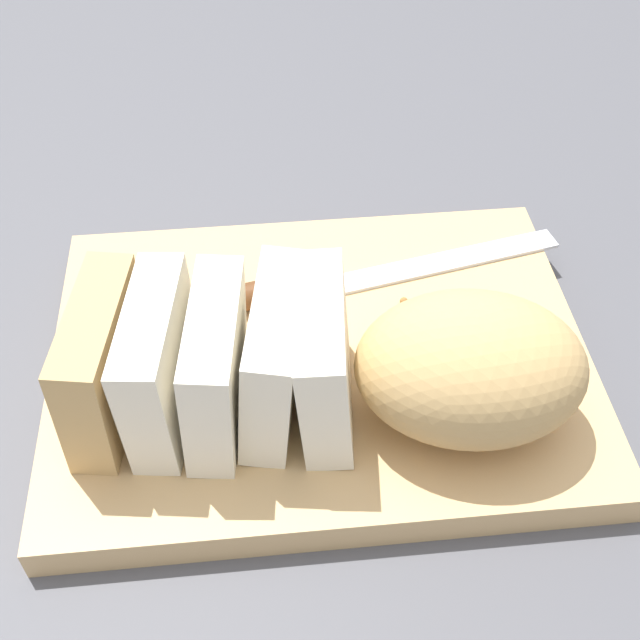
% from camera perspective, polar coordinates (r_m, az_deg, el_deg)
% --- Properties ---
extents(ground_plane, '(3.00, 3.00, 0.00)m').
position_cam_1_polar(ground_plane, '(0.61, 0.00, -3.60)').
color(ground_plane, '#4C4C51').
extents(cutting_board, '(0.40, 0.31, 0.03)m').
position_cam_1_polar(cutting_board, '(0.60, 0.00, -2.82)').
color(cutting_board, tan).
rests_on(cutting_board, ground_plane).
extents(bread_loaf, '(0.34, 0.13, 0.10)m').
position_cam_1_polar(bread_loaf, '(0.52, 1.58, -3.14)').
color(bread_loaf, tan).
rests_on(bread_loaf, cutting_board).
extents(bread_knife, '(0.28, 0.09, 0.02)m').
position_cam_1_polar(bread_knife, '(0.63, -0.22, 2.51)').
color(bread_knife, silver).
rests_on(bread_knife, cutting_board).
extents(crumb_near_knife, '(0.01, 0.01, 0.01)m').
position_cam_1_polar(crumb_near_knife, '(0.63, 5.87, 1.31)').
color(crumb_near_knife, '#996633').
rests_on(crumb_near_knife, cutting_board).
extents(crumb_near_loaf, '(0.00, 0.00, 0.00)m').
position_cam_1_polar(crumb_near_loaf, '(0.62, 1.55, 0.77)').
color(crumb_near_loaf, '#996633').
rests_on(crumb_near_loaf, cutting_board).
extents(crumb_stray_left, '(0.01, 0.01, 0.01)m').
position_cam_1_polar(crumb_stray_left, '(0.59, 5.05, -2.25)').
color(crumb_stray_left, '#996633').
rests_on(crumb_stray_left, cutting_board).
extents(crumb_stray_right, '(0.01, 0.01, 0.01)m').
position_cam_1_polar(crumb_stray_right, '(0.57, 0.94, -4.26)').
color(crumb_stray_right, '#996633').
rests_on(crumb_stray_right, cutting_board).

